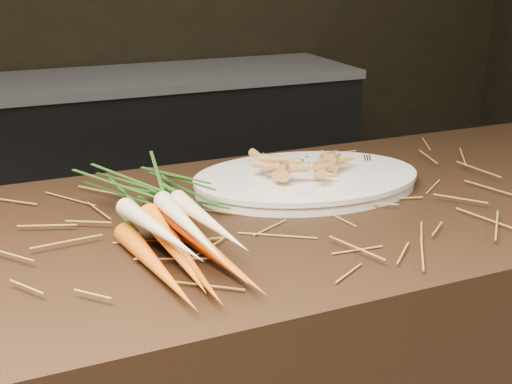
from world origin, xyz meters
The scene contains 6 objects.
back_counter centered at (0.30, 2.18, 0.42)m, with size 1.82×0.62×0.84m.
straw_bedding centered at (0.00, 0.30, 0.91)m, with size 1.40×0.60×0.02m, color olive, non-canonical shape.
root_veg_bunch centered at (-0.20, 0.28, 0.95)m, with size 0.20×0.53×0.10m.
serving_platter centered at (0.14, 0.39, 0.91)m, with size 0.46×0.31×0.02m, color white, non-canonical shape.
roasted_veg_heap centered at (0.14, 0.39, 0.95)m, with size 0.23×0.16×0.05m, color #C4833F, non-canonical shape.
serving_fork centered at (0.30, 0.35, 0.93)m, with size 0.02×0.17×0.00m, color silver.
Camera 1 is at (-0.43, -0.70, 1.35)m, focal length 45.00 mm.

